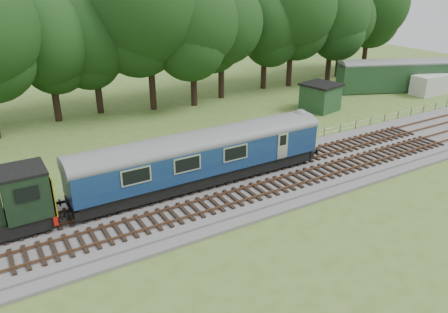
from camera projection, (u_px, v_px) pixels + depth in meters
ground at (263, 182)px, 31.51m from camera, size 120.00×120.00×0.00m
ballast at (263, 180)px, 31.44m from camera, size 70.00×7.00×0.35m
track_north at (252, 170)px, 32.46m from camera, size 67.20×2.40×0.21m
track_south at (277, 185)px, 30.08m from camera, size 67.20×2.40×0.21m
fence at (230, 160)px, 35.07m from camera, size 64.00×0.12×1.00m
tree_line at (149, 107)px, 48.90m from camera, size 70.00×8.00×18.00m
dmu_railcar at (202, 153)px, 29.64m from camera, size 18.05×2.86×3.88m
worker at (84, 207)px, 25.67m from camera, size 0.66×0.45×1.77m
parked_coach at (399, 74)px, 54.53m from camera, size 15.22×8.45×3.93m
shed at (320, 97)px, 47.21m from camera, size 4.30×4.30×2.95m
caravan at (431, 84)px, 53.53m from camera, size 4.92×2.49×2.38m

